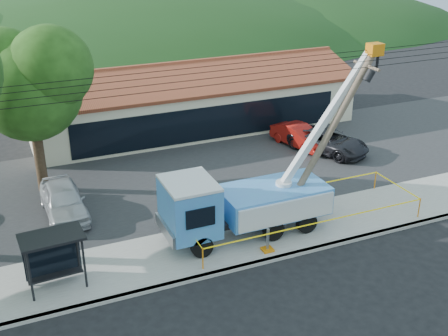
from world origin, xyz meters
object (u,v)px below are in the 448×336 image
at_px(car_red, 299,147).
at_px(car_dark, 327,153).
at_px(utility_truck, 241,201).
at_px(bus_shelter, 52,248).
at_px(car_silver, 66,217).
at_px(leaning_pole, 330,132).

bearing_deg(car_red, car_dark, -67.03).
relative_size(utility_truck, bus_shelter, 4.19).
relative_size(bus_shelter, car_silver, 0.52).
height_order(utility_truck, bus_shelter, utility_truck).
bearing_deg(utility_truck, car_dark, 37.02).
xyz_separation_m(utility_truck, car_silver, (-7.21, 5.10, -1.79)).
height_order(car_red, car_dark, car_dark).
relative_size(leaning_pole, car_dark, 1.59).
distance_m(car_silver, car_red, 15.70).
distance_m(utility_truck, leaning_pole, 5.14).
bearing_deg(leaning_pole, utility_truck, 176.40).
distance_m(car_silver, car_dark, 16.58).
bearing_deg(bus_shelter, car_red, 26.14).
relative_size(utility_truck, leaning_pole, 1.27).
bearing_deg(bus_shelter, car_dark, 20.40).
relative_size(utility_truck, car_dark, 2.02).
xyz_separation_m(bus_shelter, car_silver, (1.20, 5.80, -1.84)).
bearing_deg(car_dark, bus_shelter, 179.54).
xyz_separation_m(utility_truck, leaning_pole, (4.29, -0.27, 2.81)).
distance_m(leaning_pole, car_silver, 13.50).
xyz_separation_m(utility_truck, car_dark, (9.27, 6.99, -1.79)).
xyz_separation_m(car_silver, car_dark, (16.47, 1.89, 0.00)).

